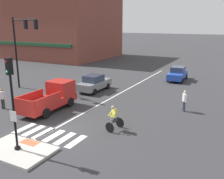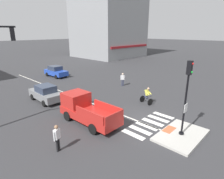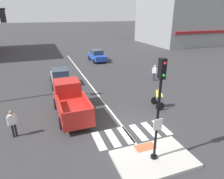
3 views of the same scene
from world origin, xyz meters
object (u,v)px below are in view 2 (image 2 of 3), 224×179
signal_pole (187,92)px  cyclist (147,95)px  pedestrian_at_curb_left (57,136)px  pedestrian_waiting_far_side (123,78)px  pickup_truck_red_westbound_near (85,109)px  car_blue_eastbound_distant (56,71)px  car_grey_westbound_far (46,93)px

signal_pole → cyclist: signal_pole is taller
pedestrian_at_curb_left → cyclist: bearing=2.3°
signal_pole → pedestrian_waiting_far_side: size_ratio=2.93×
cyclist → pickup_truck_red_westbound_near: bearing=167.1°
signal_pole → pickup_truck_red_westbound_near: size_ratio=0.95×
signal_pole → pickup_truck_red_westbound_near: bearing=115.2°
pickup_truck_red_westbound_near → pedestrian_at_curb_left: size_ratio=3.07×
car_blue_eastbound_distant → cyclist: 16.51m
car_grey_westbound_far → pedestrian_waiting_far_side: size_ratio=2.48×
pickup_truck_red_westbound_near → cyclist: size_ratio=3.05×
pedestrian_at_curb_left → pedestrian_waiting_far_side: bearing=25.2°
pickup_truck_red_westbound_near → pedestrian_waiting_far_side: (9.43, 4.27, 0.00)m
cyclist → pedestrian_at_curb_left: (-9.80, -0.40, 0.11)m
signal_pole → pedestrian_at_curb_left: bearing=145.2°
car_blue_eastbound_distant → pedestrian_waiting_far_side: pedestrian_waiting_far_side is taller
car_blue_eastbound_distant → pedestrian_at_curb_left: (-9.81, -16.91, 0.17)m
car_blue_eastbound_distant → pickup_truck_red_westbound_near: size_ratio=0.81×
signal_pole → pedestrian_at_curb_left: 8.19m
car_blue_eastbound_distant → pedestrian_at_curb_left: 19.55m
pedestrian_waiting_far_side → pedestrian_at_curb_left: bearing=-154.8°
car_blue_eastbound_distant → car_grey_westbound_far: (-6.26, -8.77, 0.00)m
pickup_truck_red_westbound_near → pedestrian_waiting_far_side: size_ratio=3.07×
car_blue_eastbound_distant → pickup_truck_red_westbound_near: bearing=-112.6°
car_grey_westbound_far → pickup_truck_red_westbound_near: size_ratio=0.81×
car_blue_eastbound_distant → pedestrian_at_curb_left: size_ratio=2.49×
pickup_truck_red_westbound_near → pedestrian_at_curb_left: bearing=-152.4°
car_blue_eastbound_distant → pedestrian_waiting_far_side: size_ratio=2.49×
pickup_truck_red_westbound_near → cyclist: bearing=-12.9°
pedestrian_at_curb_left → car_blue_eastbound_distant: bearing=59.9°
pedestrian_at_curb_left → signal_pole: bearing=-34.8°
cyclist → pedestrian_waiting_far_side: size_ratio=1.01×
car_grey_westbound_far → pedestrian_waiting_far_side: pedestrian_waiting_far_side is taller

